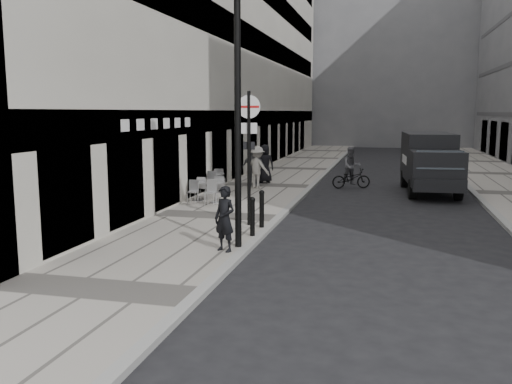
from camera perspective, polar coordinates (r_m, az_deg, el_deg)
ground at (r=7.99m, az=-13.64°, el=-17.73°), size 120.00×120.00×0.00m
sidewalk at (r=25.16m, az=1.23°, el=0.62°), size 4.00×60.00×0.12m
building_left at (r=32.70m, az=-3.32°, el=18.14°), size 4.00×45.00×18.00m
building_far at (r=62.81m, az=12.36°, el=15.14°), size 24.00×16.00×22.00m
walking_man at (r=13.15m, az=-3.32°, el=-2.84°), size 0.69×0.59×1.60m
sign_post at (r=15.99m, az=-0.75°, el=5.46°), size 0.68×0.10×3.97m
lamppost at (r=13.32m, az=-1.94°, el=9.19°), size 0.29×0.29×6.37m
bollard_near at (r=15.87m, az=0.61°, el=-1.91°), size 0.14×0.14×1.03m
bollard_far at (r=14.81m, az=-0.38°, el=-2.72°), size 0.13×0.13×1.00m
panel_van at (r=24.51m, az=17.83°, el=3.26°), size 2.36×5.56×2.56m
cyclist at (r=25.16m, az=10.00°, el=2.06°), size 1.87×1.17×1.90m
pedestrian_a at (r=24.60m, az=-0.25°, el=2.67°), size 1.13×0.83×1.78m
pedestrian_b at (r=24.00m, az=0.13°, el=2.61°), size 1.37×1.07×1.86m
pedestrian_c at (r=25.84m, az=0.93°, el=3.00°), size 1.06×0.92×1.83m
cafe_table_near at (r=22.75m, az=-4.28°, el=1.14°), size 0.74×1.68×0.95m
cafe_table_mid at (r=20.70m, az=-6.15°, el=0.25°), size 0.67×1.50×0.86m
cafe_table_far at (r=20.21m, az=-4.26°, el=0.18°), size 0.73×1.64×0.93m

